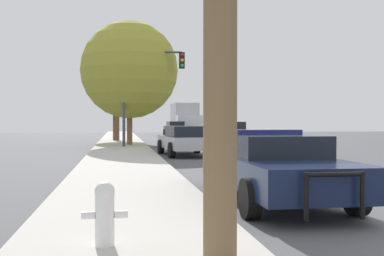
{
  "coord_description": "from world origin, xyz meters",
  "views": [
    {
      "loc": [
        -5.27,
        -6.9,
        1.6
      ],
      "look_at": [
        -1.07,
        20.5,
        1.13
      ],
      "focal_mm": 45.0,
      "sensor_mm": 36.0,
      "label": 1
    }
  ],
  "objects_px": {
    "car_background_distant": "(175,128)",
    "box_truck": "(185,118)",
    "tree_sidewalk_mid": "(129,70)",
    "tree_sidewalk_far": "(116,84)",
    "police_car": "(272,165)",
    "car_background_midblock": "(185,140)",
    "fire_hydrant": "(105,212)",
    "car_background_oncoming": "(231,133)",
    "traffic_light": "(148,78)"
  },
  "relations": [
    {
      "from": "car_background_distant",
      "to": "box_truck",
      "type": "height_order",
      "value": "box_truck"
    },
    {
      "from": "box_truck",
      "to": "tree_sidewalk_mid",
      "type": "xyz_separation_m",
      "value": [
        -6.33,
        -21.64,
        2.8
      ]
    },
    {
      "from": "tree_sidewalk_far",
      "to": "police_car",
      "type": "bearing_deg",
      "value": -83.06
    },
    {
      "from": "car_background_midblock",
      "to": "police_car",
      "type": "bearing_deg",
      "value": -94.39
    },
    {
      "from": "police_car",
      "to": "tree_sidewalk_far",
      "type": "height_order",
      "value": "tree_sidewalk_far"
    },
    {
      "from": "fire_hydrant",
      "to": "box_truck",
      "type": "relative_size",
      "value": 0.11
    },
    {
      "from": "car_background_midblock",
      "to": "car_background_distant",
      "type": "bearing_deg",
      "value": 79.85
    },
    {
      "from": "tree_sidewalk_far",
      "to": "tree_sidewalk_mid",
      "type": "xyz_separation_m",
      "value": [
        0.81,
        -6.33,
        0.38
      ]
    },
    {
      "from": "police_car",
      "to": "box_truck",
      "type": "distance_m",
      "value": 41.41
    },
    {
      "from": "fire_hydrant",
      "to": "tree_sidewalk_mid",
      "type": "distance_m",
      "value": 23.39
    },
    {
      "from": "car_background_midblock",
      "to": "tree_sidewalk_mid",
      "type": "xyz_separation_m",
      "value": [
        -2.31,
        7.38,
        3.84
      ]
    },
    {
      "from": "fire_hydrant",
      "to": "tree_sidewalk_far",
      "type": "distance_m",
      "value": 29.58
    },
    {
      "from": "car_background_midblock",
      "to": "tree_sidewalk_far",
      "type": "relative_size",
      "value": 0.75
    },
    {
      "from": "tree_sidewalk_mid",
      "to": "car_background_midblock",
      "type": "bearing_deg",
      "value": -72.62
    },
    {
      "from": "car_background_oncoming",
      "to": "car_background_distant",
      "type": "xyz_separation_m",
      "value": [
        -1.65,
        16.56,
        -0.02
      ]
    },
    {
      "from": "fire_hydrant",
      "to": "car_background_oncoming",
      "type": "distance_m",
      "value": 25.16
    },
    {
      "from": "tree_sidewalk_mid",
      "to": "tree_sidewalk_far",
      "type": "bearing_deg",
      "value": 97.33
    },
    {
      "from": "traffic_light",
      "to": "car_background_oncoming",
      "type": "relative_size",
      "value": 1.24
    },
    {
      "from": "fire_hydrant",
      "to": "car_background_distant",
      "type": "bearing_deg",
      "value": 82.16
    },
    {
      "from": "car_background_distant",
      "to": "tree_sidewalk_mid",
      "type": "distance_m",
      "value": 18.65
    },
    {
      "from": "box_truck",
      "to": "police_car",
      "type": "bearing_deg",
      "value": 83.84
    },
    {
      "from": "traffic_light",
      "to": "fire_hydrant",
      "type": "bearing_deg",
      "value": -94.82
    },
    {
      "from": "car_background_midblock",
      "to": "car_background_distant",
      "type": "distance_m",
      "value": 25.13
    },
    {
      "from": "police_car",
      "to": "traffic_light",
      "type": "xyz_separation_m",
      "value": [
        -1.38,
        17.6,
        3.2
      ]
    },
    {
      "from": "car_background_oncoming",
      "to": "tree_sidewalk_mid",
      "type": "distance_m",
      "value": 7.52
    },
    {
      "from": "police_car",
      "to": "car_background_midblock",
      "type": "xyz_separation_m",
      "value": [
        -0.03,
        12.18,
        -0.01
      ]
    },
    {
      "from": "traffic_light",
      "to": "car_background_oncoming",
      "type": "xyz_separation_m",
      "value": [
        5.47,
        3.03,
        -3.12
      ]
    },
    {
      "from": "traffic_light",
      "to": "box_truck",
      "type": "relative_size",
      "value": 0.82
    },
    {
      "from": "tree_sidewalk_far",
      "to": "car_background_midblock",
      "type": "bearing_deg",
      "value": -77.16
    },
    {
      "from": "car_background_distant",
      "to": "car_background_oncoming",
      "type": "bearing_deg",
      "value": -87.57
    },
    {
      "from": "car_background_distant",
      "to": "fire_hydrant",
      "type": "bearing_deg",
      "value": -101.09
    },
    {
      "from": "tree_sidewalk_far",
      "to": "tree_sidewalk_mid",
      "type": "relative_size",
      "value": 0.82
    },
    {
      "from": "fire_hydrant",
      "to": "tree_sidewalk_mid",
      "type": "relative_size",
      "value": 0.1
    },
    {
      "from": "car_background_oncoming",
      "to": "box_truck",
      "type": "relative_size",
      "value": 0.66
    },
    {
      "from": "traffic_light",
      "to": "police_car",
      "type": "bearing_deg",
      "value": -85.51
    },
    {
      "from": "fire_hydrant",
      "to": "police_car",
      "type": "bearing_deg",
      "value": 47.7
    },
    {
      "from": "traffic_light",
      "to": "car_background_distant",
      "type": "distance_m",
      "value": 20.2
    },
    {
      "from": "car_background_distant",
      "to": "traffic_light",
      "type": "bearing_deg",
      "value": -104.29
    },
    {
      "from": "car_background_oncoming",
      "to": "car_background_distant",
      "type": "distance_m",
      "value": 16.64
    },
    {
      "from": "car_background_distant",
      "to": "tree_sidewalk_far",
      "type": "xyz_separation_m",
      "value": [
        -5.59,
        -11.29,
        3.4
      ]
    },
    {
      "from": "car_background_oncoming",
      "to": "tree_sidewalk_mid",
      "type": "xyz_separation_m",
      "value": [
        -6.42,
        -1.07,
        3.76
      ]
    },
    {
      "from": "car_background_midblock",
      "to": "traffic_light",
      "type": "bearing_deg",
      "value": 99.49
    },
    {
      "from": "traffic_light",
      "to": "car_background_distant",
      "type": "relative_size",
      "value": 1.32
    },
    {
      "from": "fire_hydrant",
      "to": "traffic_light",
      "type": "relative_size",
      "value": 0.14
    },
    {
      "from": "car_background_oncoming",
      "to": "traffic_light",
      "type": "bearing_deg",
      "value": 31.8
    },
    {
      "from": "police_car",
      "to": "car_background_oncoming",
      "type": "distance_m",
      "value": 21.03
    },
    {
      "from": "car_background_distant",
      "to": "tree_sidewalk_far",
      "type": "bearing_deg",
      "value": -119.59
    },
    {
      "from": "box_truck",
      "to": "tree_sidewalk_far",
      "type": "bearing_deg",
      "value": 64.37
    },
    {
      "from": "fire_hydrant",
      "to": "car_background_distant",
      "type": "distance_m",
      "value": 41.03
    },
    {
      "from": "traffic_light",
      "to": "tree_sidewalk_mid",
      "type": "xyz_separation_m",
      "value": [
        -0.96,
        1.96,
        0.64
      ]
    }
  ]
}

